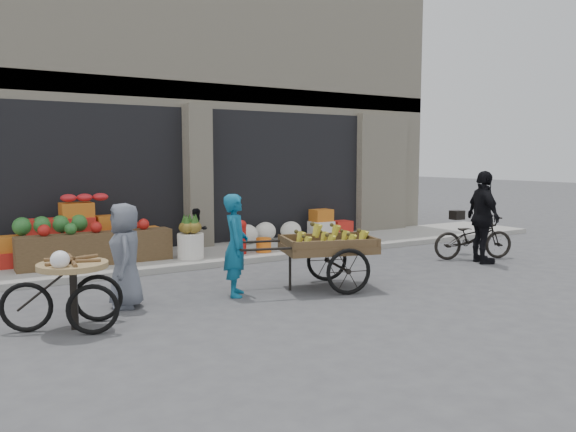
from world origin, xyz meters
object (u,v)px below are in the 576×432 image
tricycle_cart (73,284)px  pineapple_bin (191,246)px  orange_bucket (264,245)px  vendor_grey (125,255)px  banana_cart (325,243)px  vendor_woman (236,245)px  bicycle (473,238)px  seated_person (198,230)px  fire_hydrant (241,236)px  cyclist (483,217)px

tricycle_cart → pineapple_bin: bearing=67.9°
orange_bucket → vendor_grey: vendor_grey is taller
orange_bucket → banana_cart: bearing=-99.9°
orange_bucket → vendor_woman: (-1.95, -2.64, 0.51)m
pineapple_bin → orange_bucket: pineapple_bin is taller
vendor_grey → pineapple_bin: bearing=153.6°
pineapple_bin → orange_bucket: size_ratio=1.62×
orange_bucket → tricycle_cart: (-4.42, -3.12, 0.30)m
orange_bucket → bicycle: size_ratio=0.19×
seated_person → tricycle_cart: bearing=-140.2°
vendor_grey → bicycle: (7.23, -0.01, -0.29)m
pineapple_bin → banana_cart: banana_cart is taller
banana_cart → bicycle: 4.21m
orange_bucket → seated_person: bearing=149.7°
banana_cart → vendor_woman: bearing=-175.8°
tricycle_cart → bicycle: 8.10m
banana_cart → fire_hydrant: bearing=106.3°
fire_hydrant → orange_bucket: fire_hydrant is taller
pineapple_bin → cyclist: 5.86m
fire_hydrant → cyclist: cyclist is taller
pineapple_bin → bicycle: bearing=-25.7°
seated_person → banana_cart: (0.69, -3.66, 0.16)m
pineapple_bin → cyclist: (5.05, -2.93, 0.56)m
bicycle → vendor_woman: bearing=114.0°
seated_person → cyclist: bearing=-47.2°
vendor_woman → fire_hydrant: bearing=0.0°
banana_cart → vendor_woman: size_ratio=1.67×
seated_person → fire_hydrant: bearing=-52.9°
pineapple_bin → tricycle_cart: bearing=-131.2°
vendor_woman → tricycle_cart: bearing=129.4°
pineapple_bin → fire_hydrant: 1.11m
vendor_woman → vendor_grey: 1.64m
orange_bucket → pineapple_bin: bearing=176.4°
banana_cart → bicycle: banana_cart is taller
fire_hydrant → cyclist: size_ratio=0.38×
vendor_grey → bicycle: bearing=101.7°
banana_cart → vendor_grey: size_ratio=1.77×
fire_hydrant → orange_bucket: 0.55m
fire_hydrant → seated_person: (-0.70, 0.65, 0.08)m
seated_person → cyclist: 5.85m
fire_hydrant → banana_cart: 3.02m
banana_cart → cyclist: bearing=18.4°
pineapple_bin → fire_hydrant: size_ratio=0.73×
vendor_woman → vendor_grey: size_ratio=1.06×
orange_bucket → banana_cart: banana_cart is taller
banana_cart → vendor_grey: bearing=-173.3°
pineapple_bin → vendor_grey: size_ratio=0.35×
pineapple_bin → fire_hydrant: bearing=-2.6°
vendor_woman → cyclist: bearing=-63.6°
tricycle_cart → vendor_grey: bearing=58.8°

